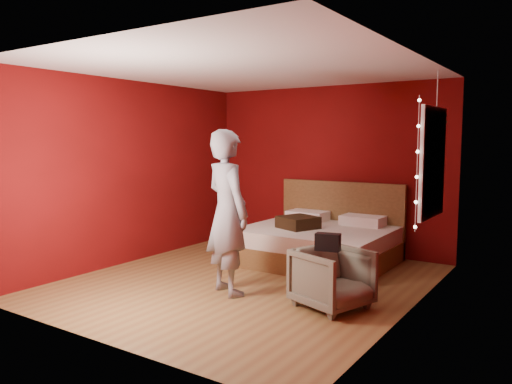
# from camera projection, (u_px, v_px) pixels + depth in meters

# --- Properties ---
(floor) EXTENTS (4.50, 4.50, 0.00)m
(floor) POSITION_uv_depth(u_px,v_px,m) (247.00, 282.00, 6.21)
(floor) COLOR brown
(floor) RESTS_ON ground
(room_walls) EXTENTS (4.04, 4.54, 2.62)m
(room_walls) POSITION_uv_depth(u_px,v_px,m) (247.00, 146.00, 6.04)
(room_walls) COLOR #650A0A
(room_walls) RESTS_ON ground
(window) EXTENTS (0.05, 0.97, 1.27)m
(window) POSITION_uv_depth(u_px,v_px,m) (432.00, 163.00, 5.72)
(window) COLOR white
(window) RESTS_ON room_walls
(fairy_lights) EXTENTS (0.04, 0.04, 1.45)m
(fairy_lights) POSITION_uv_depth(u_px,v_px,m) (417.00, 164.00, 5.30)
(fairy_lights) COLOR silver
(fairy_lights) RESTS_ON room_walls
(bed) EXTENTS (2.02, 1.72, 1.11)m
(bed) POSITION_uv_depth(u_px,v_px,m) (320.00, 242.00, 7.21)
(bed) COLOR brown
(bed) RESTS_ON ground
(person) EXTENTS (0.81, 0.69, 1.88)m
(person) POSITION_uv_depth(u_px,v_px,m) (228.00, 212.00, 5.66)
(person) COLOR slate
(person) RESTS_ON ground
(armchair) EXTENTS (0.87, 0.86, 0.63)m
(armchair) POSITION_uv_depth(u_px,v_px,m) (332.00, 278.00, 5.22)
(armchair) COLOR #5C5A48
(armchair) RESTS_ON ground
(handbag) EXTENTS (0.27, 0.17, 0.18)m
(handbag) POSITION_uv_depth(u_px,v_px,m) (328.00, 242.00, 5.09)
(handbag) COLOR black
(handbag) RESTS_ON armchair
(throw_pillow) EXTENTS (0.61, 0.61, 0.17)m
(throw_pillow) POSITION_uv_depth(u_px,v_px,m) (298.00, 222.00, 7.10)
(throw_pillow) COLOR black
(throw_pillow) RESTS_ON bed
(hanging_plant) EXTENTS (0.48, 0.45, 0.88)m
(hanging_plant) POSITION_uv_depth(u_px,v_px,m) (436.00, 126.00, 6.19)
(hanging_plant) COLOR silver
(hanging_plant) RESTS_ON room_walls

